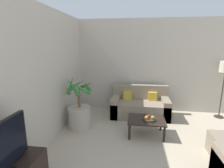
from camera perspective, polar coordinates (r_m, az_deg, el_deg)
The scene contains 9 objects.
wall_back at distance 5.55m, azimuth 25.97°, elevation 5.04°, with size 8.44×0.06×2.70m.
wall_left at distance 2.73m, azimuth -31.71°, elevation -2.49°, with size 0.06×7.97×2.70m.
potted_palm at distance 4.33m, azimuth -10.53°, elevation -9.00°, with size 0.69×0.70×1.27m.
sofa_loveseat at distance 5.00m, azimuth 9.07°, elevation -7.15°, with size 1.57×0.78×0.84m.
coffee_table at distance 4.01m, azimuth 11.13°, elevation -11.82°, with size 0.81×0.61×0.37m.
fruit_bowl at distance 3.93m, azimuth 12.03°, elevation -11.28°, with size 0.25×0.25×0.05m.
apple_red at distance 3.94m, azimuth 11.93°, elevation -10.27°, with size 0.07×0.07×0.07m.
apple_green at distance 3.89m, azimuth 13.18°, elevation -10.57°, with size 0.08×0.08×0.08m.
orange_fruit at distance 3.87m, azimuth 11.22°, elevation -10.66°, with size 0.08×0.08×0.08m.
Camera 1 is at (-1.72, 1.16, 1.98)m, focal length 28.00 mm.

